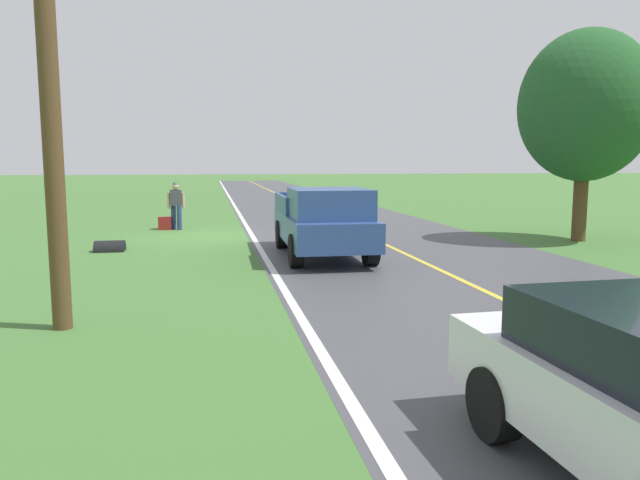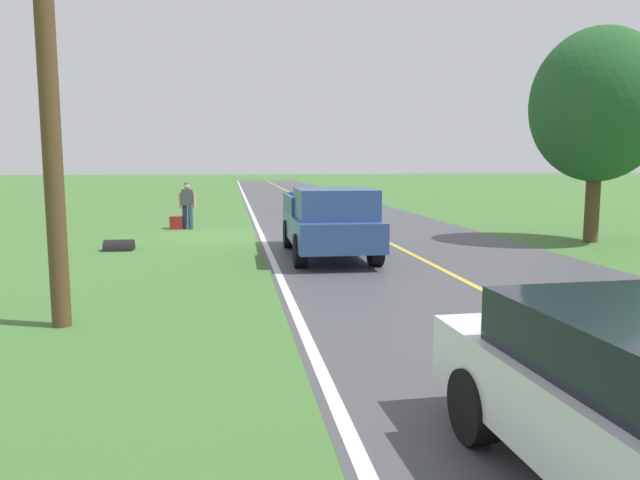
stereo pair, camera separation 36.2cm
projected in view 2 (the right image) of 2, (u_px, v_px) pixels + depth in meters
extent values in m
plane|color=#427033|center=(220.00, 236.00, 20.04)|extent=(200.00, 200.00, 0.00)
cube|color=#47474C|center=(370.00, 233.00, 20.80)|extent=(7.92, 120.00, 0.00)
cube|color=silver|center=(261.00, 235.00, 20.25)|extent=(0.16, 117.60, 0.00)
cube|color=gold|center=(370.00, 233.00, 20.80)|extent=(0.14, 117.60, 0.00)
cylinder|color=navy|center=(190.00, 217.00, 21.98)|extent=(0.18, 0.18, 0.88)
cylinder|color=navy|center=(185.00, 217.00, 22.19)|extent=(0.18, 0.18, 0.88)
cube|color=#3F3F47|center=(187.00, 197.00, 21.99)|extent=(0.40, 0.26, 0.58)
sphere|color=tan|center=(187.00, 186.00, 21.94)|extent=(0.23, 0.23, 0.23)
sphere|color=#4C564C|center=(187.00, 184.00, 21.93)|extent=(0.20, 0.20, 0.20)
cube|color=black|center=(187.00, 196.00, 22.18)|extent=(0.32, 0.20, 0.44)
cylinder|color=tan|center=(194.00, 200.00, 22.02)|extent=(0.10, 0.10, 0.58)
cylinder|color=tan|center=(180.00, 200.00, 21.95)|extent=(0.10, 0.10, 0.58)
cube|color=maroon|center=(176.00, 223.00, 22.00)|extent=(0.46, 0.20, 0.48)
cube|color=#2D4C84|center=(328.00, 227.00, 15.81)|extent=(2.09, 5.43, 0.70)
cube|color=#2D4C84|center=(335.00, 203.00, 14.55)|extent=(1.88, 2.19, 0.72)
cube|color=black|center=(335.00, 201.00, 14.55)|extent=(1.70, 1.33, 0.43)
cube|color=#2D4C84|center=(355.00, 202.00, 16.92)|extent=(0.15, 3.03, 0.45)
cube|color=#2D4C84|center=(289.00, 203.00, 16.68)|extent=(0.15, 3.03, 0.45)
cube|color=#2D4C84|center=(315.00, 199.00, 18.29)|extent=(1.84, 0.13, 0.45)
cylinder|color=black|center=(375.00, 249.00, 14.26)|extent=(0.31, 0.81, 0.80)
cylinder|color=black|center=(300.00, 251.00, 14.02)|extent=(0.31, 0.81, 0.80)
cylinder|color=black|center=(350.00, 233.00, 17.50)|extent=(0.31, 0.81, 0.80)
cylinder|color=black|center=(289.00, 234.00, 17.27)|extent=(0.31, 0.81, 0.80)
cylinder|color=brown|center=(592.00, 202.00, 18.39)|extent=(0.43, 0.43, 2.46)
ellipsoid|color=#235628|center=(598.00, 105.00, 18.01)|extent=(4.01, 4.01, 4.61)
cylinder|color=black|center=(474.00, 406.00, 5.27)|extent=(0.26, 0.67, 0.66)
cylinder|color=brown|center=(47.00, 65.00, 8.56)|extent=(0.28, 0.28, 7.67)
cylinder|color=black|center=(119.00, 250.00, 16.82)|extent=(0.80, 0.60, 0.60)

